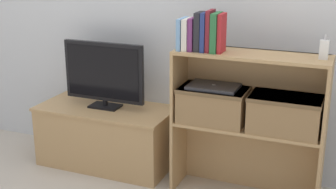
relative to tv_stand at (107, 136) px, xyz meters
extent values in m
cube|color=silver|center=(0.53, 0.26, 0.97)|extent=(10.00, 0.05, 2.40)
cube|color=tan|center=(0.00, 0.00, -0.01)|extent=(0.97, 0.46, 0.43)
cube|color=tan|center=(0.00, 0.00, 0.21)|extent=(0.99, 0.48, 0.02)
cube|color=black|center=(0.00, 0.00, 0.23)|extent=(0.22, 0.14, 0.02)
cylinder|color=black|center=(0.00, 0.00, 0.26)|extent=(0.04, 0.04, 0.04)
cube|color=black|center=(0.00, 0.00, 0.49)|extent=(0.62, 0.03, 0.43)
cube|color=black|center=(0.00, -0.02, 0.49)|extent=(0.57, 0.00, 0.37)
cube|color=tan|center=(0.61, -0.08, 0.02)|extent=(0.02, 0.30, 0.50)
cube|color=tan|center=(1.53, -0.08, 0.02)|extent=(0.02, 0.30, 0.50)
cube|color=tan|center=(1.07, 0.06, 0.02)|extent=(0.90, 0.02, 0.50)
cube|color=tan|center=(1.07, -0.08, 0.26)|extent=(0.90, 0.30, 0.02)
cube|color=tan|center=(0.61, -0.08, 0.50)|extent=(0.02, 0.30, 0.46)
cube|color=tan|center=(1.53, -0.08, 0.50)|extent=(0.02, 0.30, 0.46)
cube|color=tan|center=(1.07, 0.06, 0.50)|extent=(0.90, 0.02, 0.46)
cube|color=tan|center=(1.07, -0.08, 0.72)|extent=(0.90, 0.30, 0.02)
cube|color=#709ECC|center=(0.64, -0.12, 0.83)|extent=(0.03, 0.16, 0.19)
cube|color=silver|center=(0.68, -0.12, 0.83)|extent=(0.03, 0.15, 0.19)
cube|color=#6B2D66|center=(0.72, -0.12, 0.83)|extent=(0.03, 0.14, 0.20)
cube|color=#232328|center=(0.75, -0.12, 0.85)|extent=(0.04, 0.12, 0.24)
cube|color=navy|center=(0.79, -0.12, 0.85)|extent=(0.03, 0.14, 0.24)
cube|color=maroon|center=(0.82, -0.12, 0.86)|extent=(0.03, 0.12, 0.25)
cube|color=#286638|center=(0.86, -0.12, 0.85)|extent=(0.04, 0.14, 0.24)
cube|color=#B22328|center=(0.90, -0.12, 0.85)|extent=(0.02, 0.12, 0.23)
cube|color=white|center=(1.48, -0.08, 0.79)|extent=(0.05, 0.04, 0.11)
cylinder|color=silver|center=(1.48, -0.08, 0.86)|extent=(0.01, 0.01, 0.03)
cube|color=#937047|center=(0.85, -0.10, 0.38)|extent=(0.42, 0.26, 0.23)
cube|color=brown|center=(0.85, -0.10, 0.48)|extent=(0.43, 0.27, 0.02)
cube|color=#937047|center=(1.30, -0.10, 0.38)|extent=(0.42, 0.26, 0.23)
cube|color=brown|center=(1.30, -0.10, 0.48)|extent=(0.43, 0.27, 0.02)
cube|color=#2D2D33|center=(0.85, -0.10, 0.50)|extent=(0.32, 0.22, 0.02)
cylinder|color=#99999E|center=(0.85, -0.10, 0.52)|extent=(0.02, 0.02, 0.00)
camera|label=1|loc=(1.65, -2.82, 1.34)|focal=50.00mm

